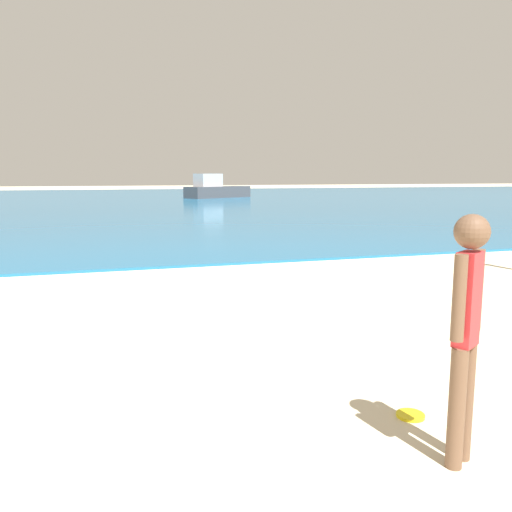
% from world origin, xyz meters
% --- Properties ---
extents(water, '(160.00, 60.00, 0.06)m').
position_xyz_m(water, '(0.00, 44.52, 0.03)').
color(water, '#1E6B9E').
rests_on(water, ground).
extents(person_standing, '(0.34, 0.24, 1.69)m').
position_xyz_m(person_standing, '(0.55, 6.53, 0.96)').
color(person_standing, brown).
rests_on(person_standing, ground).
extents(frisbee, '(0.23, 0.23, 0.03)m').
position_xyz_m(frisbee, '(0.63, 7.21, 0.01)').
color(frisbee, yellow).
rests_on(frisbee, ground).
extents(boat_far, '(5.97, 4.33, 1.96)m').
position_xyz_m(boat_far, '(7.85, 46.34, 0.74)').
color(boat_far, '#4C4C51').
rests_on(boat_far, water).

